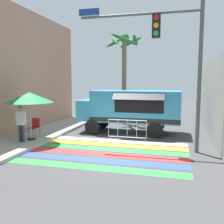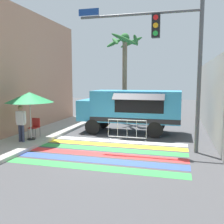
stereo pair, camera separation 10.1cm
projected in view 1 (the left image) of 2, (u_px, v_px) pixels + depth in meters
ground_plane at (110, 150)px, 10.51m from camera, size 60.00×60.00×0.00m
sidewalk_left at (2, 140)px, 11.85m from camera, size 4.40×16.00×0.14m
concrete_wall_right at (215, 99)px, 12.03m from camera, size 0.20×16.00×3.99m
crosswalk_painted at (108, 152)px, 10.15m from camera, size 6.40×4.36×0.01m
food_truck at (129, 107)px, 13.81m from camera, size 5.56×2.54×2.35m
traffic_signal_pole at (173, 50)px, 9.86m from camera, size 5.07×0.29×5.91m
patio_umbrella at (30, 98)px, 11.43m from camera, size 2.18×2.18×2.22m
folding_chair at (35, 126)px, 12.21m from camera, size 0.42×0.42×0.92m
vendor_person at (21, 121)px, 11.14m from camera, size 0.53×0.22×1.65m
barricade_front at (127, 131)px, 11.96m from camera, size 1.88×0.44×1.04m
palm_tree at (124, 59)px, 16.34m from camera, size 2.35×2.29×5.95m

